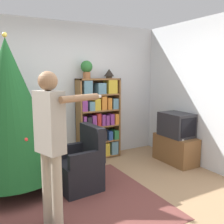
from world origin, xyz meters
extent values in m
plane|color=#9E7A56|center=(0.00, 0.00, 0.00)|extent=(14.00, 14.00, 0.00)
cube|color=silver|center=(0.00, 1.91, 1.30)|extent=(8.00, 0.10, 2.60)
cube|color=silver|center=(2.18, 0.00, 1.30)|extent=(0.10, 8.00, 2.60)
cube|color=brown|center=(-0.40, 0.23, 0.00)|extent=(2.34, 2.01, 0.01)
cube|color=brown|center=(0.35, 1.70, 0.78)|extent=(0.03, 0.29, 1.57)
cube|color=brown|center=(1.17, 1.70, 0.78)|extent=(0.03, 0.29, 1.57)
cube|color=brown|center=(0.76, 1.70, 1.55)|extent=(0.85, 0.29, 0.03)
cube|color=brown|center=(0.76, 1.84, 0.78)|extent=(0.85, 0.01, 1.57)
cube|color=brown|center=(0.76, 1.70, 0.03)|extent=(0.82, 0.29, 0.03)
cube|color=#2D7A42|center=(0.48, 1.68, 0.16)|extent=(0.12, 0.25, 0.23)
cube|color=#B22D28|center=(0.67, 1.66, 0.17)|extent=(0.12, 0.21, 0.25)
cube|color=gold|center=(0.85, 1.68, 0.17)|extent=(0.16, 0.24, 0.25)
cube|color=#5B899E|center=(1.06, 1.69, 0.18)|extent=(0.15, 0.26, 0.26)
cube|color=brown|center=(0.76, 1.70, 0.34)|extent=(0.82, 0.29, 0.03)
cube|color=gold|center=(0.44, 1.68, 0.44)|extent=(0.10, 0.25, 0.18)
cube|color=#B22D28|center=(0.56, 1.67, 0.46)|extent=(0.09, 0.22, 0.22)
cube|color=#284C93|center=(0.70, 1.69, 0.47)|extent=(0.09, 0.26, 0.23)
cube|color=#232328|center=(0.82, 1.68, 0.45)|extent=(0.10, 0.25, 0.21)
cube|color=#284C93|center=(0.96, 1.68, 0.44)|extent=(0.09, 0.24, 0.17)
cube|color=#2D7A42|center=(1.09, 1.69, 0.44)|extent=(0.10, 0.26, 0.18)
cube|color=brown|center=(0.76, 1.70, 0.64)|extent=(0.82, 0.29, 0.03)
cube|color=#843889|center=(0.42, 1.68, 0.77)|extent=(0.06, 0.23, 0.21)
cube|color=#232328|center=(0.51, 1.68, 0.75)|extent=(0.08, 0.25, 0.19)
cube|color=#843889|center=(0.61, 1.67, 0.77)|extent=(0.08, 0.22, 0.21)
cube|color=#B22D28|center=(0.71, 1.68, 0.78)|extent=(0.08, 0.25, 0.24)
cube|color=#843889|center=(0.81, 1.66, 0.77)|extent=(0.07, 0.21, 0.21)
cube|color=#843889|center=(0.90, 1.67, 0.76)|extent=(0.07, 0.22, 0.19)
cube|color=#843889|center=(1.00, 1.66, 0.76)|extent=(0.08, 0.20, 0.21)
cube|color=orange|center=(1.10, 1.68, 0.76)|extent=(0.08, 0.25, 0.20)
cube|color=brown|center=(0.76, 1.70, 0.95)|extent=(0.82, 0.29, 0.03)
cube|color=#843889|center=(0.42, 1.68, 1.08)|extent=(0.10, 0.25, 0.22)
cube|color=#5B899E|center=(0.57, 1.68, 1.05)|extent=(0.11, 0.25, 0.17)
cube|color=gold|center=(0.68, 1.69, 1.08)|extent=(0.12, 0.26, 0.22)
cube|color=orange|center=(0.82, 1.68, 1.10)|extent=(0.10, 0.24, 0.26)
cube|color=orange|center=(0.94, 1.69, 1.08)|extent=(0.08, 0.26, 0.22)
cube|color=#5B899E|center=(1.07, 1.69, 1.07)|extent=(0.11, 0.26, 0.20)
cube|color=brown|center=(0.76, 1.70, 1.26)|extent=(0.82, 0.29, 0.03)
cube|color=#5B899E|center=(0.49, 1.68, 1.40)|extent=(0.17, 0.25, 0.26)
cube|color=#5B899E|center=(0.78, 1.68, 1.38)|extent=(0.17, 0.24, 0.21)
cube|color=gold|center=(1.01, 1.68, 1.40)|extent=(0.19, 0.24, 0.26)
cube|color=brown|center=(1.90, 0.76, 0.25)|extent=(0.42, 0.84, 0.51)
cube|color=#28282D|center=(1.90, 0.76, 0.72)|extent=(0.44, 0.60, 0.44)
cube|color=black|center=(1.90, 0.45, 0.72)|extent=(0.36, 0.01, 0.34)
cube|color=white|center=(1.77, 0.50, 0.52)|extent=(0.04, 0.12, 0.02)
cylinder|color=#4C3323|center=(-0.92, 1.11, 0.05)|extent=(0.36, 0.36, 0.10)
cylinder|color=brown|center=(-0.92, 1.11, 0.16)|extent=(0.08, 0.08, 0.12)
cone|color=#195123|center=(-0.92, 1.11, 1.18)|extent=(1.45, 1.45, 1.93)
sphere|color=#B74C93|center=(-0.63, 1.32, 1.16)|extent=(0.07, 0.07, 0.07)
sphere|color=#335BB2|center=(-0.95, 1.39, 1.38)|extent=(0.04, 0.04, 0.04)
sphere|color=#B74C93|center=(-0.45, 0.95, 0.74)|extent=(0.07, 0.07, 0.07)
sphere|color=red|center=(-0.80, 0.65, 0.82)|extent=(0.06, 0.06, 0.06)
sphere|color=#E5CC4C|center=(-0.92, 1.11, 2.18)|extent=(0.07, 0.07, 0.07)
cube|color=black|center=(-0.11, 0.60, 0.21)|extent=(0.60, 0.60, 0.42)
cube|color=black|center=(0.12, 0.62, 0.67)|extent=(0.16, 0.57, 0.50)
cube|color=black|center=(-0.13, 0.84, 0.52)|extent=(0.51, 0.12, 0.20)
cube|color=black|center=(-0.09, 0.36, 0.52)|extent=(0.51, 0.12, 0.20)
cylinder|color=#9E937F|center=(-0.72, -0.05, 0.43)|extent=(0.11, 0.11, 0.85)
cylinder|color=#9E937F|center=(-0.66, -0.22, 0.43)|extent=(0.11, 0.11, 0.85)
cube|color=gray|center=(-0.69, -0.13, 1.17)|extent=(0.27, 0.36, 0.64)
cylinder|color=#8C6647|center=(-0.76, 0.06, 1.14)|extent=(0.07, 0.07, 0.51)
cylinder|color=#8C6647|center=(-0.40, -0.24, 1.42)|extent=(0.48, 0.22, 0.07)
cube|color=white|center=(-0.17, -0.17, 1.42)|extent=(0.12, 0.07, 0.03)
sphere|color=#8C6647|center=(-0.69, -0.13, 1.59)|extent=(0.20, 0.20, 0.20)
cylinder|color=#935B38|center=(0.52, 1.70, 1.63)|extent=(0.14, 0.14, 0.12)
sphere|color=#2D7033|center=(0.52, 1.70, 1.79)|extent=(0.22, 0.22, 0.22)
cylinder|color=#473828|center=(0.99, 1.70, 1.59)|extent=(0.12, 0.12, 0.04)
cone|color=black|center=(0.99, 1.70, 1.68)|extent=(0.20, 0.20, 0.14)
cube|color=#2D7A42|center=(-0.49, 0.71, 0.02)|extent=(0.21, 0.12, 0.03)
cube|color=#284C93|center=(-0.47, 0.71, 0.05)|extent=(0.22, 0.14, 0.03)
cube|color=orange|center=(-0.48, 0.71, 0.08)|extent=(0.17, 0.15, 0.02)
camera|label=1|loc=(-1.35, -2.61, 1.67)|focal=40.00mm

